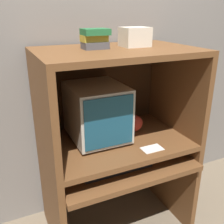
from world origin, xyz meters
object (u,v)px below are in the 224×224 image
mouse (154,158)px  book_stack (95,38)px  crt_monitor (97,112)px  snack_bag (133,123)px  storage_box (135,37)px  keyboard (116,168)px

mouse → book_stack: bearing=146.3°
crt_monitor → book_stack: bearing=-113.3°
book_stack → mouse: bearing=-33.7°
mouse → snack_bag: bearing=99.1°
snack_bag → book_stack: 0.69m
book_stack → storage_box: 0.28m
crt_monitor → book_stack: (-0.01, -0.03, 0.49)m
snack_bag → keyboard: bearing=-136.5°
mouse → book_stack: (-0.33, 0.22, 0.80)m
crt_monitor → snack_bag: bearing=-1.4°
crt_monitor → mouse: 0.51m
crt_monitor → book_stack: book_stack is taller
crt_monitor → book_stack: size_ratio=2.73×
mouse → storage_box: bearing=104.3°
mouse → book_stack: 0.89m
book_stack → keyboard: bearing=-78.6°
crt_monitor → keyboard: crt_monitor is taller
crt_monitor → snack_bag: size_ratio=2.80×
book_stack → storage_box: storage_box is taller
crt_monitor → snack_bag: (0.28, -0.01, -0.14)m
crt_monitor → book_stack: 0.49m
snack_bag → storage_box: storage_box is taller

